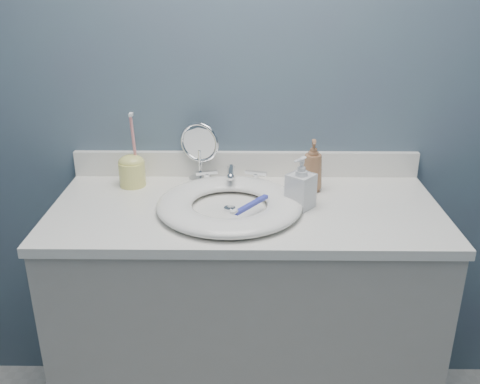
{
  "coord_description": "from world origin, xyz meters",
  "views": [
    {
      "loc": [
        -0.0,
        -0.55,
        1.57
      ],
      "look_at": [
        -0.02,
        0.94,
        0.94
      ],
      "focal_mm": 40.0,
      "sensor_mm": 36.0,
      "label": 1
    }
  ],
  "objects_px": {
    "makeup_mirror": "(200,149)",
    "toothbrush_holder": "(132,169)",
    "soap_bottle_clear": "(301,183)",
    "soap_bottle_amber": "(313,166)"
  },
  "relations": [
    {
      "from": "makeup_mirror",
      "to": "soap_bottle_amber",
      "type": "relative_size",
      "value": 1.19
    },
    {
      "from": "toothbrush_holder",
      "to": "soap_bottle_clear",
      "type": "bearing_deg",
      "value": -17.3
    },
    {
      "from": "makeup_mirror",
      "to": "soap_bottle_amber",
      "type": "xyz_separation_m",
      "value": [
        0.38,
        -0.09,
        -0.03
      ]
    },
    {
      "from": "makeup_mirror",
      "to": "soap_bottle_clear",
      "type": "bearing_deg",
      "value": -16.53
    },
    {
      "from": "makeup_mirror",
      "to": "soap_bottle_clear",
      "type": "relative_size",
      "value": 1.28
    },
    {
      "from": "soap_bottle_amber",
      "to": "toothbrush_holder",
      "type": "relative_size",
      "value": 0.68
    },
    {
      "from": "makeup_mirror",
      "to": "toothbrush_holder",
      "type": "xyz_separation_m",
      "value": [
        -0.23,
        -0.05,
        -0.06
      ]
    },
    {
      "from": "makeup_mirror",
      "to": "toothbrush_holder",
      "type": "height_order",
      "value": "toothbrush_holder"
    },
    {
      "from": "soap_bottle_amber",
      "to": "soap_bottle_clear",
      "type": "bearing_deg",
      "value": -106.35
    },
    {
      "from": "makeup_mirror",
      "to": "toothbrush_holder",
      "type": "bearing_deg",
      "value": -148.49
    }
  ]
}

